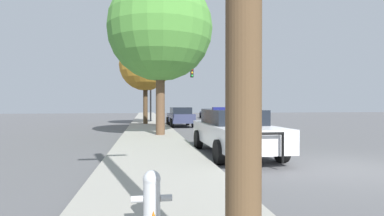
# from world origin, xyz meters

# --- Properties ---
(ground_plane) EXTENTS (110.00, 110.00, 0.00)m
(ground_plane) POSITION_xyz_m (0.00, 0.00, 0.00)
(ground_plane) COLOR #565659
(sidewalk_left) EXTENTS (3.00, 110.00, 0.13)m
(sidewalk_left) POSITION_xyz_m (-5.10, 0.00, 0.07)
(sidewalk_left) COLOR #99968C
(sidewalk_left) RESTS_ON ground_plane
(police_car) EXTENTS (2.18, 5.24, 1.61)m
(police_car) POSITION_xyz_m (-2.42, 2.75, 0.81)
(police_car) COLOR white
(police_car) RESTS_ON ground_plane
(fire_hydrant) EXTENTS (0.53, 0.23, 0.70)m
(fire_hydrant) POSITION_xyz_m (-5.33, -3.18, 0.50)
(fire_hydrant) COLOR #B7BCC1
(fire_hydrant) RESTS_ON sidewalk_left
(traffic_light) EXTENTS (4.24, 0.35, 5.30)m
(traffic_light) POSITION_xyz_m (-3.21, 21.79, 3.90)
(traffic_light) COLOR #424247
(traffic_light) RESTS_ON sidewalk_left
(car_background_oncoming) EXTENTS (2.27, 4.07, 1.21)m
(car_background_oncoming) POSITION_xyz_m (2.54, 29.85, 0.67)
(car_background_oncoming) COLOR #333856
(car_background_oncoming) RESTS_ON ground_plane
(car_background_midblock) EXTENTS (1.97, 4.25, 1.50)m
(car_background_midblock) POSITION_xyz_m (-2.68, 16.13, 0.79)
(car_background_midblock) COLOR #333856
(car_background_midblock) RESTS_ON ground_plane
(tree_sidewalk_near) EXTENTS (5.44, 5.44, 8.25)m
(tree_sidewalk_near) POSITION_xyz_m (-4.62, 8.60, 5.64)
(tree_sidewalk_near) COLOR brown
(tree_sidewalk_near) RESTS_ON sidewalk_left
(tree_sidewalk_mid) EXTENTS (4.27, 4.27, 7.02)m
(tree_sidewalk_mid) POSITION_xyz_m (-5.37, 17.95, 4.99)
(tree_sidewalk_mid) COLOR #4C3823
(tree_sidewalk_mid) RESTS_ON sidewalk_left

